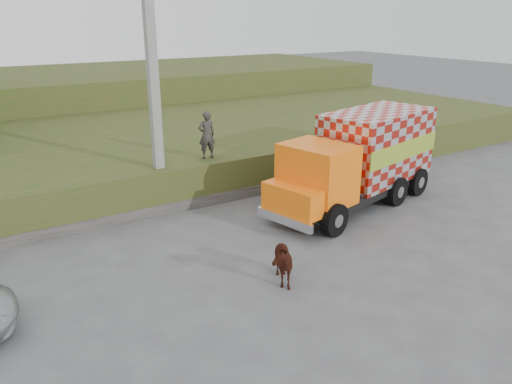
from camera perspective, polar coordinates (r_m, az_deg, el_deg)
ground at (r=14.22m, az=0.13°, el=-6.96°), size 120.00×120.00×0.00m
embankment at (r=22.54m, az=-13.63°, el=4.66°), size 40.00×12.00×1.50m
embankment_far at (r=33.79m, az=-20.57°, el=10.14°), size 40.00×12.00×3.00m
retaining_strip at (r=16.86m, az=-13.38°, el=-2.37°), size 16.00×0.50×0.40m
utility_pole at (r=16.56m, az=-11.60°, el=11.30°), size 1.20×0.30×8.00m
cargo_truck at (r=17.73m, az=11.85°, el=3.75°), size 7.44×3.80×3.17m
cow at (r=12.54m, az=2.63°, el=-7.84°), size 1.10×1.52×1.17m
pedestrian at (r=17.81m, az=-5.66°, el=6.50°), size 0.66×0.47×1.69m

